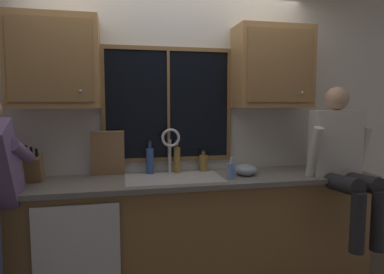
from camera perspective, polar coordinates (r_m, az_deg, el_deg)
The scene contains 22 objects.
back_wall at distance 3.15m, azimuth -3.94°, elevation 0.87°, with size 5.78×0.12×2.55m, color silver.
window_glass at distance 3.07m, azimuth -3.99°, elevation 5.42°, with size 1.10×0.02×0.95m, color black.
window_frame_top at distance 3.09m, azimuth -4.03°, elevation 14.57°, with size 1.17×0.02×0.04m, color brown.
window_frame_bottom at distance 3.10m, azimuth -3.90°, elevation -3.72°, with size 1.17×0.02×0.04m, color brown.
window_frame_left at distance 3.03m, azimuth -14.70°, elevation 5.24°, with size 0.04×0.02×0.95m, color brown.
window_frame_right at distance 3.19m, azimuth 6.22°, elevation 5.41°, with size 0.04×0.02×0.95m, color brown.
window_mullion_center at distance 3.06m, azimuth -3.96°, elevation 5.41°, with size 0.02×0.02×0.95m, color brown.
lower_cabinet_run at distance 3.00m, azimuth -2.82°, elevation -15.80°, with size 3.38×0.58×0.88m, color olive.
countertop at distance 2.85m, azimuth -2.80°, elevation -7.30°, with size 3.44×0.62×0.04m, color slate.
dishwasher_front at distance 2.69m, azimuth -18.69°, elevation -18.40°, with size 0.60×0.02×0.74m, color white.
upper_cabinet_left at distance 2.93m, azimuth -22.07°, elevation 11.56°, with size 0.68×0.36×0.72m.
upper_cabinet_right at distance 3.20m, azimuth 13.32°, elevation 11.30°, with size 0.68×0.36×0.72m.
sink at distance 2.87m, azimuth -3.04°, elevation -8.78°, with size 0.80×0.46×0.21m.
faucet at distance 2.98m, azimuth -3.49°, elevation -1.37°, with size 0.18×0.09×0.40m.
person_sitting_on_counter at distance 3.10m, azimuth 23.87°, elevation -2.87°, with size 0.54×0.62×1.26m.
knife_block at distance 2.95m, azimuth -24.99°, elevation -4.81°, with size 0.12×0.18×0.32m.
cutting_board at distance 2.99m, azimuth -13.95°, elevation -2.69°, with size 0.28×0.02×0.39m, color #997047.
mixing_bowl at distance 2.98m, azimuth 9.02°, elevation -5.48°, with size 0.20×0.20×0.10m, color #8C99A8.
soap_dispenser at distance 2.82m, azimuth 6.60°, elevation -5.60°, with size 0.06×0.07×0.18m.
bottle_green_glass at distance 3.11m, azimuth 1.92°, elevation -4.30°, with size 0.08×0.08×0.20m.
bottle_tall_clear at distance 3.03m, azimuth -2.53°, elevation -3.75°, with size 0.06×0.06×0.30m.
bottle_amber_small at distance 3.01m, azimuth -7.08°, elevation -3.87°, with size 0.07×0.07×0.29m.
Camera 1 is at (-0.45, -3.04, 1.54)m, focal length 31.78 mm.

